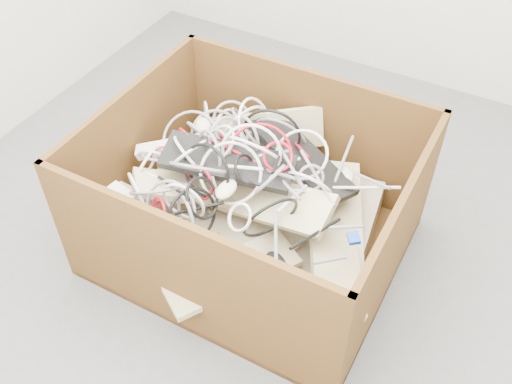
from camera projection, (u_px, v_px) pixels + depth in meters
The scene contains 8 objects.
ground at pixel (264, 246), 2.44m from camera, with size 3.00×3.00×0.00m, color #515154.
cardboard_box at pixel (250, 220), 2.34m from camera, with size 1.13×0.94×0.60m.
keyboard_pile at pixel (253, 198), 2.23m from camera, with size 1.13×1.02×0.35m.
mice_scatter at pixel (240, 190), 2.18m from camera, with size 0.69×0.71×0.19m.
power_strip_left at pixel (172, 146), 2.33m from camera, with size 0.30×0.05×0.04m, color white.
power_strip_right at pixel (138, 206), 2.17m from camera, with size 0.27×0.05×0.04m, color white.
vga_plug at pixel (354, 238), 2.00m from camera, with size 0.04×0.04×0.02m, color #0C39C2.
cable_tangle at pixel (226, 158), 2.22m from camera, with size 0.99×0.80×0.46m.
Camera 1 is at (0.73, -1.40, 1.88)m, focal length 41.14 mm.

